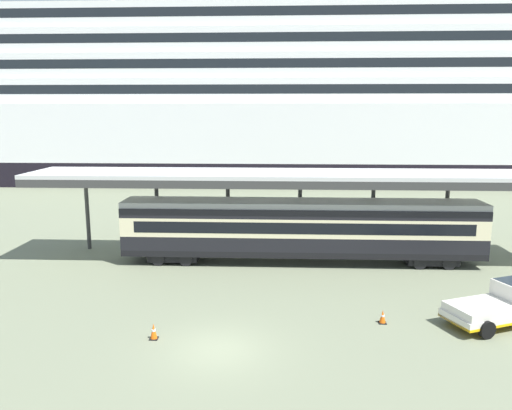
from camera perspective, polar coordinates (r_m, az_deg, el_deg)
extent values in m
plane|color=#6C745A|center=(21.38, -4.43, -16.31)|extent=(400.00, 400.00, 0.00)
cube|color=black|center=(75.21, 12.62, 4.22)|extent=(132.45, 22.04, 3.25)
cube|color=white|center=(74.82, 12.79, 8.35)|extent=(132.45, 22.04, 7.59)
cube|color=white|center=(74.83, 12.96, 12.47)|extent=(121.85, 20.28, 3.19)
cube|color=black|center=(64.93, 14.57, 12.87)|extent=(116.55, 0.12, 1.15)
cube|color=white|center=(75.01, 13.06, 14.90)|extent=(116.98, 19.47, 3.19)
cube|color=black|center=(65.55, 14.63, 15.63)|extent=(111.89, 0.12, 1.15)
cube|color=white|center=(75.33, 13.17, 17.31)|extent=(112.10, 18.66, 3.19)
cube|color=black|center=(66.31, 14.69, 18.34)|extent=(107.23, 0.12, 1.15)
cube|color=white|center=(75.79, 13.28, 19.70)|extent=(107.23, 17.85, 3.19)
cube|color=black|center=(67.23, 14.75, 20.98)|extent=(102.57, 0.12, 1.15)
cylinder|color=white|center=(79.00, -16.32, 21.50)|extent=(1.00, 1.00, 3.10)
cube|color=silver|center=(32.03, 5.32, 3.57)|extent=(35.27, 5.05, 0.25)
cube|color=#373737|center=(29.68, 5.52, 2.28)|extent=(35.27, 0.20, 0.50)
cylinder|color=#373737|center=(37.15, -18.91, -0.59)|extent=(0.28, 0.28, 5.64)
cylinder|color=#373737|center=(35.61, -11.34, -0.68)|extent=(0.28, 0.28, 5.64)
cylinder|color=#373737|center=(34.74, -3.25, -0.77)|extent=(0.28, 0.28, 5.64)
cylinder|color=#373737|center=(34.60, 5.08, -0.84)|extent=(0.28, 0.28, 5.64)
cylinder|color=#373737|center=(35.18, 13.31, -0.90)|extent=(0.28, 0.28, 5.64)
cylinder|color=#373737|center=(36.45, 21.11, -0.94)|extent=(0.28, 0.28, 5.64)
cube|color=black|center=(32.51, 5.21, -5.17)|extent=(23.02, 2.80, 0.40)
cube|color=black|center=(32.34, 5.23, -4.06)|extent=(23.02, 2.80, 0.90)
cube|color=beige|center=(32.09, 5.26, -2.25)|extent=(23.02, 2.80, 1.20)
cube|color=black|center=(30.74, 5.38, -2.73)|extent=(21.18, 0.08, 0.72)
cube|color=black|center=(31.90, 5.29, -0.67)|extent=(23.02, 2.80, 0.60)
cube|color=#9A9A9A|center=(31.81, 5.31, 0.18)|extent=(23.02, 2.69, 0.36)
cube|color=black|center=(33.28, -9.27, -5.61)|extent=(3.20, 2.35, 0.50)
cylinder|color=black|center=(32.39, -11.26, -6.19)|extent=(0.84, 0.12, 0.84)
cylinder|color=black|center=(32.01, -8.11, -6.29)|extent=(0.84, 0.12, 0.84)
cube|color=black|center=(34.02, 19.35, -5.72)|extent=(3.20, 2.35, 0.50)
cylinder|color=black|center=(32.70, 18.42, -6.38)|extent=(0.84, 0.12, 0.84)
cylinder|color=black|center=(33.23, 21.42, -6.30)|extent=(0.84, 0.12, 0.84)
cube|color=silver|center=(25.94, 26.23, -11.04)|extent=(5.57, 3.83, 0.36)
cube|color=#F2B20C|center=(25.99, 26.21, -11.30)|extent=(5.58, 3.85, 0.12)
cube|color=silver|center=(25.11, 24.62, -10.74)|extent=(3.42, 2.89, 0.36)
cylinder|color=black|center=(27.79, 27.14, -10.08)|extent=(0.83, 0.54, 0.80)
cylinder|color=black|center=(25.56, 21.91, -11.45)|extent=(0.83, 0.54, 0.80)
cylinder|color=black|center=(24.24, 25.11, -12.92)|extent=(0.83, 0.54, 0.80)
cube|color=black|center=(22.63, -11.71, -14.86)|extent=(0.36, 0.36, 0.04)
cone|color=#EA590F|center=(22.48, -11.74, -14.05)|extent=(0.30, 0.30, 0.67)
cylinder|color=white|center=(22.46, -11.75, -13.97)|extent=(0.17, 0.17, 0.09)
cube|color=black|center=(24.40, 14.38, -13.03)|extent=(0.36, 0.36, 0.04)
cone|color=#EA590F|center=(24.27, 14.42, -12.34)|extent=(0.30, 0.30, 0.60)
cylinder|color=white|center=(24.26, 14.42, -12.27)|extent=(0.17, 0.17, 0.08)
cylinder|color=black|center=(26.62, 27.01, -11.08)|extent=(0.44, 0.44, 0.70)
sphere|color=black|center=(26.50, 27.08, -10.34)|extent=(0.48, 0.48, 0.48)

